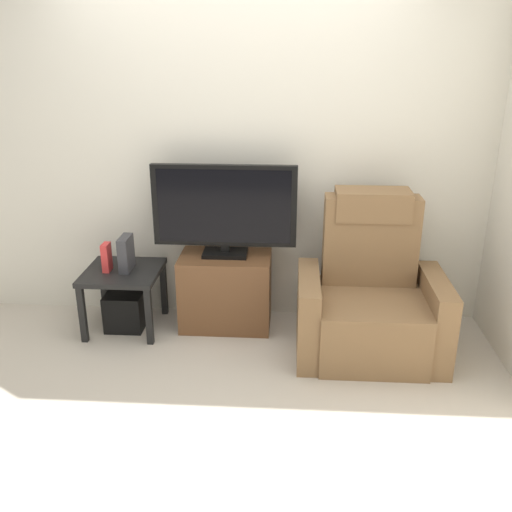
{
  "coord_description": "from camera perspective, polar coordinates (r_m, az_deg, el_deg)",
  "views": [
    {
      "loc": [
        0.42,
        -2.94,
        2.02
      ],
      "look_at": [
        0.19,
        0.5,
        0.7
      ],
      "focal_mm": 39.63,
      "sensor_mm": 36.0,
      "label": 1
    }
  ],
  "objects": [
    {
      "name": "ground_plane",
      "position": [
        3.59,
        -3.7,
        -13.32
      ],
      "size": [
        6.4,
        6.4,
        0.0
      ],
      "primitive_type": "plane",
      "color": "#B2A899"
    },
    {
      "name": "subwoofer_box",
      "position": [
        4.34,
        -12.99,
        -5.32
      ],
      "size": [
        0.28,
        0.28,
        0.28
      ],
      "primitive_type": "cube",
      "color": "black",
      "rests_on": "ground"
    },
    {
      "name": "television",
      "position": [
        4.01,
        -3.22,
        4.8
      ],
      "size": [
        1.02,
        0.2,
        0.67
      ],
      "color": "black",
      "rests_on": "tv_stand"
    },
    {
      "name": "book_upright",
      "position": [
        4.19,
        -14.84,
        -0.13
      ],
      "size": [
        0.05,
        0.11,
        0.21
      ],
      "primitive_type": "cube",
      "color": "red",
      "rests_on": "side_table"
    },
    {
      "name": "side_table",
      "position": [
        4.24,
        -13.26,
        -2.29
      ],
      "size": [
        0.54,
        0.54,
        0.46
      ],
      "color": "black",
      "rests_on": "ground"
    },
    {
      "name": "recliner_armchair",
      "position": [
        3.92,
        11.44,
        -4.32
      ],
      "size": [
        0.98,
        0.78,
        1.08
      ],
      "rotation": [
        0.0,
        0.0,
        0.15
      ],
      "color": "brown",
      "rests_on": "ground"
    },
    {
      "name": "tv_stand",
      "position": [
        4.21,
        -3.07,
        -3.51
      ],
      "size": [
        0.66,
        0.41,
        0.55
      ],
      "color": "brown",
      "rests_on": "ground"
    },
    {
      "name": "game_console",
      "position": [
        4.17,
        -12.99,
        0.26
      ],
      "size": [
        0.07,
        0.2,
        0.25
      ],
      "primitive_type": "cube",
      "color": "#333338",
      "rests_on": "side_table"
    },
    {
      "name": "wall_back",
      "position": [
        4.15,
        -2.12,
        10.96
      ],
      "size": [
        6.4,
        0.06,
        2.6
      ],
      "primitive_type": "cube",
      "color": "beige",
      "rests_on": "ground"
    }
  ]
}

